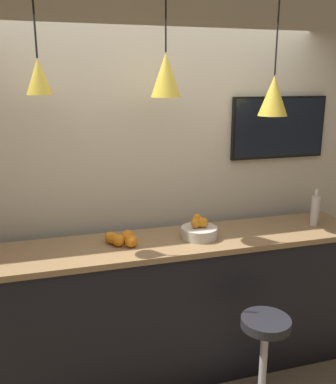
{
  "coord_description": "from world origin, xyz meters",
  "views": [
    {
      "loc": [
        -0.8,
        -2.15,
        2.14
      ],
      "look_at": [
        0.0,
        0.54,
        1.4
      ],
      "focal_mm": 40.0,
      "sensor_mm": 36.0,
      "label": 1
    }
  ],
  "objects_px": {
    "fruit_bowl": "(199,230)",
    "mounted_tv": "(279,128)",
    "juice_bottle": "(315,210)",
    "bar_stool": "(264,352)"
  },
  "relations": [
    {
      "from": "fruit_bowl",
      "to": "bar_stool",
      "type": "bearing_deg",
      "value": -65.5
    },
    {
      "from": "bar_stool",
      "to": "mounted_tv",
      "type": "height_order",
      "value": "mounted_tv"
    },
    {
      "from": "fruit_bowl",
      "to": "mounted_tv",
      "type": "bearing_deg",
      "value": 23.62
    },
    {
      "from": "juice_bottle",
      "to": "fruit_bowl",
      "type": "bearing_deg",
      "value": 179.75
    },
    {
      "from": "bar_stool",
      "to": "juice_bottle",
      "type": "height_order",
      "value": "juice_bottle"
    },
    {
      "from": "bar_stool",
      "to": "mounted_tv",
      "type": "xyz_separation_m",
      "value": [
        0.54,
        0.9,
        1.33
      ]
    },
    {
      "from": "fruit_bowl",
      "to": "juice_bottle",
      "type": "xyz_separation_m",
      "value": [
        0.94,
        -0.0,
        0.07
      ]
    },
    {
      "from": "fruit_bowl",
      "to": "mounted_tv",
      "type": "distance_m",
      "value": 1.09
    },
    {
      "from": "mounted_tv",
      "to": "juice_bottle",
      "type": "bearing_deg",
      "value": -66.6
    },
    {
      "from": "bar_stool",
      "to": "fruit_bowl",
      "type": "distance_m",
      "value": 0.9
    }
  ]
}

